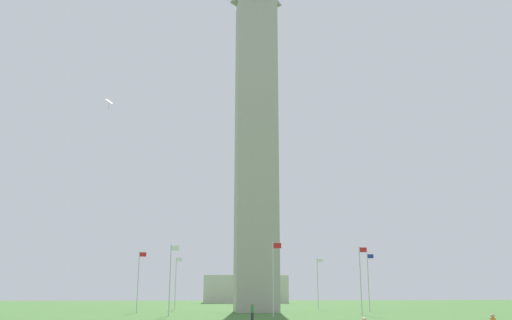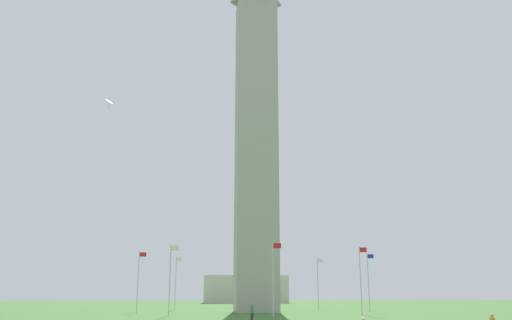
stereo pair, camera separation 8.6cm
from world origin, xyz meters
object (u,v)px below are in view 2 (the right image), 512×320
Objects in this scene: flagpole_se at (176,281)px; person_green_shirt at (252,312)px; obelisk_monument at (256,126)px; flagpole_e at (245,282)px; flagpole_n at (369,280)px; flagpole_s at (138,279)px; flagpole_ne at (318,281)px; flagpole_w at (273,276)px; distant_building at (245,289)px; kite_yellow_diamond at (109,102)px; flagpole_nw at (361,277)px; flagpole_sw at (170,277)px.

person_green_shirt is (9.25, -38.24, -4.04)m from flagpole_se.
obelisk_monument is 30.66m from flagpole_e.
flagpole_e is at bearing 89.83° from obelisk_monument.
flagpole_n and flagpole_s have the same top height.
flagpole_se is at bearing -157.50° from flagpole_e.
flagpole_s is at bearing -157.50° from flagpole_ne.
flagpole_s is at bearing 135.00° from flagpole_w.
flagpole_e is at bearing 90.00° from flagpole_w.
flagpole_se reaches higher than distant_building.
distant_building is (23.67, 76.53, -1.01)m from flagpole_s.
person_green_shirt is (-3.40, -25.53, -28.87)m from obelisk_monument.
obelisk_monument is at bearing -7.97° from person_green_shirt.
obelisk_monument reaches higher than distant_building.
kite_yellow_diamond is at bearing -147.17° from flagpole_ne.
obelisk_monument is at bearing 90.17° from flagpole_w.
flagpole_n and flagpole_nw have the same top height.
flagpole_e is at bearing 51.23° from kite_yellow_diamond.
flagpole_se is at bearing 90.00° from flagpole_sw.
flagpole_s is (-35.95, 0.00, 0.00)m from flagpole_n.
distant_building is at bearing 73.91° from flagpole_se.
distant_building is (5.70, 94.51, -1.01)m from flagpole_w.
flagpole_s is (-5.26, -12.71, 0.00)m from flagpole_se.
flagpole_s is 29.65m from person_green_shirt.
flagpole_w is at bearing -112.50° from flagpole_ne.
flagpole_nw is 42.98m from kite_yellow_diamond.
flagpole_ne is at bearing -23.30° from person_green_shirt.
flagpole_ne is 64.22m from distant_building.
flagpole_ne is 41.72m from person_green_shirt.
flagpole_e is at bearing 135.00° from flagpole_n.
flagpole_n is 13.76m from flagpole_nw.
flagpole_n is 33.21m from flagpole_se.
flagpole_nw is at bearing -4.45° from kite_yellow_diamond.
flagpole_se is at bearing 157.50° from flagpole_n.
flagpole_se is 66.43m from distant_building.
flagpole_ne is 0.37× the size of distant_building.
flagpole_sw is 5.93× the size of kite_yellow_diamond.
flagpole_n reaches higher than distant_building.
flagpole_nw is 0.37× the size of distant_building.
flagpole_w is 5.12× the size of person_green_shirt.
flagpole_sw is at bearing -67.50° from flagpole_s.
flagpole_n is (18.03, 0.00, -24.84)m from obelisk_monument.
flagpole_n is 1.00× the size of flagpole_se.
kite_yellow_diamond reaches higher than flagpole_s.
person_green_shirt is 37.70m from kite_yellow_diamond.
distant_building is (-12.28, 76.53, -1.01)m from flagpole_n.
flagpole_se is 5.93× the size of kite_yellow_diamond.
flagpole_n is 25.42m from flagpole_w.
person_green_shirt is (-16.17, -12.82, -4.04)m from flagpole_nw.
flagpole_s is 1.00× the size of flagpole_w.
obelisk_monument is 30.69m from flagpole_n.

